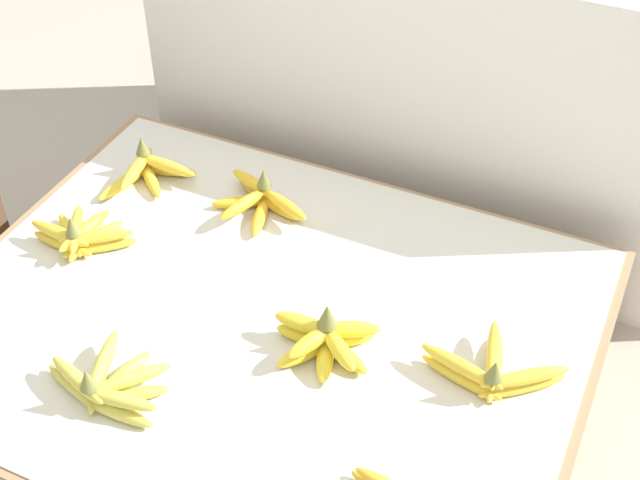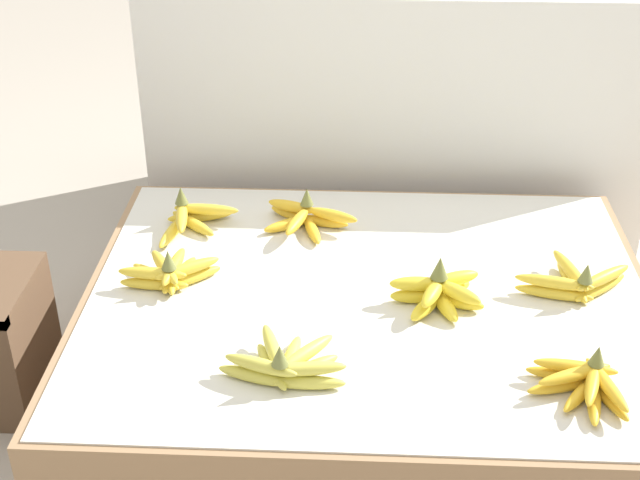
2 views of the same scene
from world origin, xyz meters
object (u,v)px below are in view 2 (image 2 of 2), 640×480
object	(u,v)px
banana_bunch_back_left	(190,217)
banana_bunch_front_midleft	(286,365)
banana_bunch_back_midleft	(305,217)
banana_bunch_middle_left	(170,273)
banana_bunch_middle_midright	(440,293)
banana_bunch_front_right	(585,382)
banana_bunch_middle_right	(576,282)

from	to	relation	value
banana_bunch_back_left	banana_bunch_front_midleft	bearing A→B (deg)	-63.40
banana_bunch_back_midleft	banana_bunch_front_midleft	bearing A→B (deg)	-90.19
banana_bunch_middle_left	banana_bunch_middle_midright	bearing A→B (deg)	-5.43
banana_bunch_middle_midright	banana_bunch_back_midleft	xyz separation A→B (m)	(-0.29, 0.31, -0.00)
banana_bunch_front_midleft	banana_bunch_front_right	bearing A→B (deg)	-2.17
banana_bunch_middle_left	banana_bunch_back_left	bearing A→B (deg)	89.69
banana_bunch_front_midleft	banana_bunch_middle_midright	distance (m)	0.38
banana_bunch_front_midleft	banana_bunch_middle_right	xyz separation A→B (m)	(0.59, 0.30, 0.00)
banana_bunch_middle_right	banana_bunch_back_left	xyz separation A→B (m)	(-0.86, 0.24, -0.00)
banana_bunch_front_midleft	banana_bunch_front_right	world-z (taller)	banana_bunch_front_midleft
banana_bunch_front_right	banana_bunch_middle_right	xyz separation A→B (m)	(0.05, 0.32, 0.00)
banana_bunch_front_right	banana_bunch_back_left	size ratio (longest dim) A/B	0.95
banana_bunch_middle_left	banana_bunch_back_left	size ratio (longest dim) A/B	1.16
banana_bunch_front_midleft	banana_bunch_back_left	xyz separation A→B (m)	(-0.27, 0.54, 0.00)
banana_bunch_front_right	banana_bunch_back_left	distance (m)	0.99
banana_bunch_front_right	banana_bunch_back_midleft	size ratio (longest dim) A/B	0.77
banana_bunch_middle_midright	banana_bunch_back_left	bearing A→B (deg)	152.30
banana_bunch_back_midleft	banana_bunch_back_left	bearing A→B (deg)	-177.39
banana_bunch_front_midleft	banana_bunch_middle_right	bearing A→B (deg)	27.36
banana_bunch_front_midleft	banana_bunch_middle_midright	bearing A→B (deg)	39.32
banana_bunch_middle_left	banana_bunch_back_midleft	world-z (taller)	same
banana_bunch_middle_left	banana_bunch_middle_midright	xyz separation A→B (m)	(0.57, -0.05, 0.00)
banana_bunch_front_right	banana_bunch_back_left	world-z (taller)	banana_bunch_back_left
banana_bunch_front_right	banana_bunch_back_left	bearing A→B (deg)	145.27
banana_bunch_front_right	banana_bunch_middle_left	distance (m)	0.87
banana_bunch_back_left	banana_bunch_middle_midright	bearing A→B (deg)	-27.70
banana_bunch_middle_left	banana_bunch_middle_right	xyz separation A→B (m)	(0.86, 0.01, 0.00)
banana_bunch_front_right	banana_bunch_middle_midright	world-z (taller)	banana_bunch_middle_midright
banana_bunch_middle_right	banana_bunch_front_right	bearing A→B (deg)	-98.34
banana_bunch_middle_midright	banana_bunch_back_midleft	distance (m)	0.43
banana_bunch_front_right	banana_bunch_middle_midright	size ratio (longest dim) A/B	0.89
banana_bunch_front_midleft	banana_bunch_back_left	world-z (taller)	banana_bunch_back_left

